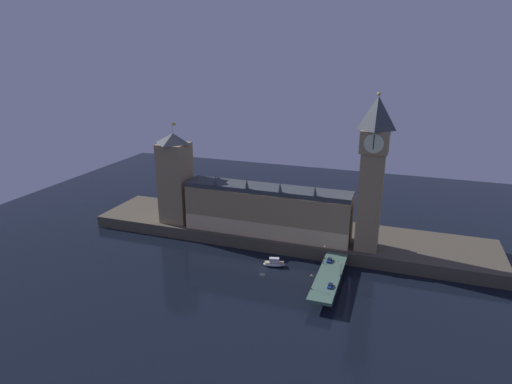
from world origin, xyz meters
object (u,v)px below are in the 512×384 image
Objects in this scene: victoria_tower at (175,178)px; boat_upstream at (274,263)px; clock_tower at (372,170)px; car_southbound_lead at (330,286)px; pedestrian_far_rail at (323,262)px; street_lamp_near at (311,280)px; car_northbound_lead at (329,260)px; street_lamp_mid at (341,268)px; street_lamp_far at (325,251)px.

victoria_tower reaches higher than boat_upstream.
car_southbound_lead is (-10.29, -42.29, -40.18)m from clock_tower.
street_lamp_near is at bearing -90.95° from pedestrian_far_rail.
street_lamp_near is at bearing -28.59° from victoria_tower.
car_southbound_lead is 0.63× the size of street_lamp_near.
victoria_tower reaches higher than car_northbound_lead.
car_northbound_lead is at bearing 101.07° from car_southbound_lead.
victoria_tower is 8.32× the size of street_lamp_mid.
street_lamp_mid reaches higher than street_lamp_near.
victoria_tower is at bearing 161.03° from street_lamp_mid.
clock_tower reaches higher than car_northbound_lead.
street_lamp_mid is at bearing -18.97° from victoria_tower.
pedestrian_far_rail is at bearing -15.42° from victoria_tower.
car_northbound_lead is 3.92m from pedestrian_far_rail.
boat_upstream is (-33.38, 10.27, -8.70)m from street_lamp_mid.
car_northbound_lead is 14.87m from street_lamp_mid.
victoria_tower is at bearing 167.75° from street_lamp_far.
boat_upstream is (66.17, -23.94, -30.51)m from victoria_tower.
pedestrian_far_rail is at bearing -85.75° from street_lamp_far.
street_lamp_near is 35.45m from boat_upstream.
car_northbound_lead is at bearing -127.37° from clock_tower.
street_lamp_mid is (99.55, -34.21, -21.81)m from victoria_tower.
victoria_tower is 76.70m from boat_upstream.
pedestrian_far_rail is 0.16× the size of boat_upstream.
street_lamp_mid reaches higher than pedestrian_far_rail.
victoria_tower is at bearing 155.29° from car_southbound_lead.
street_lamp_near reaches higher than car_southbound_lead.
pedestrian_far_rail is at bearing -124.94° from car_northbound_lead.
car_northbound_lead is at bearing -13.19° from victoria_tower.
street_lamp_near is at bearing -46.63° from boat_upstream.
street_lamp_near is (-2.64, -27.27, 3.52)m from car_northbound_lead.
street_lamp_mid is at bearing -56.42° from street_lamp_far.
street_lamp_far is (-17.42, -17.18, -36.65)m from clock_tower.
pedestrian_far_rail is at bearing -127.03° from clock_tower.
pedestrian_far_rail is 0.26× the size of street_lamp_far.
boat_upstream is (-26.25, -2.28, -5.11)m from car_northbound_lead.
clock_tower is at bearing 69.51° from street_lamp_near.
street_lamp_near reaches higher than car_northbound_lead.
car_northbound_lead is at bearing 55.06° from pedestrian_far_rail.
boat_upstream is at bearing 133.37° from street_lamp_near.
street_lamp_mid is (7.13, -12.55, 3.59)m from car_northbound_lead.
boat_upstream is (-24.01, 0.93, -5.34)m from pedestrian_far_rail.
car_southbound_lead is 0.62× the size of street_lamp_mid.
street_lamp_mid is at bearing 75.72° from car_southbound_lead.
car_southbound_lead is at bearing -78.93° from car_northbound_lead.
street_lamp_mid is at bearing -103.48° from clock_tower.
street_lamp_near is (-0.40, -24.06, 3.29)m from pedestrian_far_rail.
car_southbound_lead is 26.34m from street_lamp_far.
street_lamp_far is at bearing 105.86° from car_southbound_lead.
pedestrian_far_rail is 24.29m from street_lamp_near.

